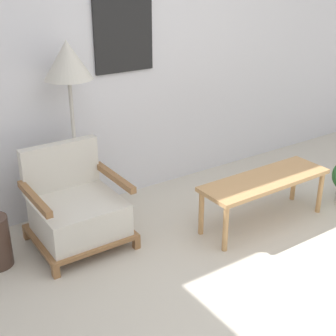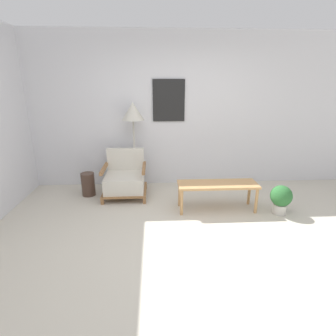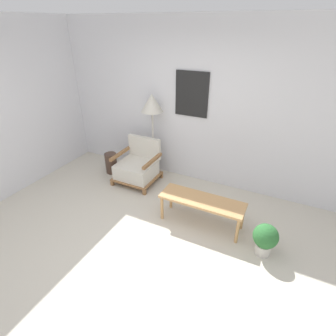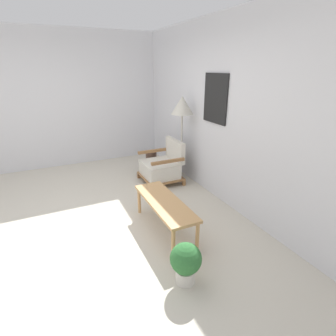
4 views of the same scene
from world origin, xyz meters
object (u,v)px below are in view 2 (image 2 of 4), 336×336
(coffee_table, at_px, (218,187))
(vase, at_px, (88,184))
(armchair, at_px, (125,179))
(potted_plant, at_px, (281,198))
(floor_lamp, at_px, (133,114))

(coffee_table, bearing_deg, vase, 162.57)
(coffee_table, height_order, vase, coffee_table)
(vase, bearing_deg, armchair, -4.00)
(vase, bearing_deg, potted_plant, -15.81)
(coffee_table, height_order, potted_plant, potted_plant)
(armchair, relative_size, potted_plant, 1.75)
(floor_lamp, height_order, coffee_table, floor_lamp)
(floor_lamp, xyz_separation_m, vase, (-0.79, -0.27, -1.14))
(armchair, relative_size, floor_lamp, 0.50)
(armchair, bearing_deg, vase, 176.00)
(armchair, distance_m, coffee_table, 1.56)
(armchair, xyz_separation_m, coffee_table, (1.44, -0.61, 0.08))
(armchair, height_order, potted_plant, armchair)
(armchair, distance_m, potted_plant, 2.47)
(coffee_table, bearing_deg, floor_lamp, 144.34)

